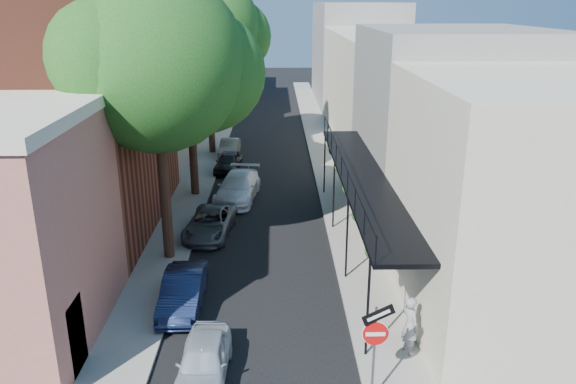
{
  "coord_description": "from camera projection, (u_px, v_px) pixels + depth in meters",
  "views": [
    {
      "loc": [
        0.65,
        -11.31,
        10.18
      ],
      "look_at": [
        1.13,
        10.26,
        2.8
      ],
      "focal_mm": 35.0,
      "sensor_mm": 36.0,
      "label": 1
    }
  ],
  "objects": [
    {
      "name": "parked_car_b",
      "position": [
        183.0,
        291.0,
        19.44
      ],
      "size": [
        1.34,
        3.83,
        1.26
      ],
      "primitive_type": "imported",
      "rotation": [
        0.0,
        0.0,
        0.0
      ],
      "color": "#131D3D",
      "rests_on": "ground"
    },
    {
      "name": "buildings_left",
      "position": [
        134.0,
        79.0,
        39.39
      ],
      "size": [
        10.1,
        59.1,
        12.0
      ],
      "color": "#BA685F",
      "rests_on": "ground"
    },
    {
      "name": "oak_far",
      "position": [
        214.0,
        31.0,
        37.03
      ],
      "size": [
        7.7,
        7.0,
        11.9
      ],
      "color": "#341E14",
      "rests_on": "ground"
    },
    {
      "name": "parked_car_f",
      "position": [
        229.0,
        148.0,
        38.66
      ],
      "size": [
        1.37,
        3.48,
        1.13
      ],
      "primitive_type": "imported",
      "rotation": [
        0.0,
        0.0,
        -0.05
      ],
      "color": "slate",
      "rests_on": "ground"
    },
    {
      "name": "parked_car_d",
      "position": [
        238.0,
        187.0,
        30.04
      ],
      "size": [
        2.56,
        5.06,
        1.41
      ],
      "primitive_type": "imported",
      "rotation": [
        0.0,
        0.0,
        -0.13
      ],
      "color": "white",
      "rests_on": "ground"
    },
    {
      "name": "sidewalk_right",
      "position": [
        320.0,
        142.0,
        42.42
      ],
      "size": [
        2.0,
        64.0,
        0.12
      ],
      "primitive_type": "cube",
      "color": "gray",
      "rests_on": "ground"
    },
    {
      "name": "oak_near",
      "position": [
        168.0,
        65.0,
        21.06
      ],
      "size": [
        7.48,
        6.8,
        11.42
      ],
      "color": "#341E14",
      "rests_on": "ground"
    },
    {
      "name": "sidewalk_left",
      "position": [
        214.0,
        142.0,
        42.25
      ],
      "size": [
        2.0,
        64.0,
        0.12
      ],
      "primitive_type": "cube",
      "color": "gray",
      "rests_on": "ground"
    },
    {
      "name": "parked_car_e",
      "position": [
        228.0,
        162.0,
        35.1
      ],
      "size": [
        1.82,
        3.64,
        1.19
      ],
      "primitive_type": "imported",
      "rotation": [
        0.0,
        0.0,
        -0.12
      ],
      "color": "black",
      "rests_on": "ground"
    },
    {
      "name": "road_surface",
      "position": [
        267.0,
        143.0,
        42.36
      ],
      "size": [
        6.0,
        64.0,
        0.01
      ],
      "primitive_type": "cube",
      "color": "black",
      "rests_on": "ground"
    },
    {
      "name": "parked_car_a",
      "position": [
        204.0,
        361.0,
        15.74
      ],
      "size": [
        1.47,
        3.5,
        1.18
      ],
      "primitive_type": "imported",
      "rotation": [
        0.0,
        0.0,
        -0.02
      ],
      "color": "silver",
      "rests_on": "ground"
    },
    {
      "name": "sign_post",
      "position": [
        375.0,
        337.0,
        14.31
      ],
      "size": [
        0.89,
        0.17,
        2.99
      ],
      "color": "#595B60",
      "rests_on": "ground"
    },
    {
      "name": "buildings_right",
      "position": [
        390.0,
        84.0,
        40.63
      ],
      "size": [
        9.8,
        55.0,
        10.0
      ],
      "color": "beige",
      "rests_on": "ground"
    },
    {
      "name": "parked_car_c",
      "position": [
        210.0,
        223.0,
        25.51
      ],
      "size": [
        2.34,
        4.34,
        1.16
      ],
      "primitive_type": "imported",
      "rotation": [
        0.0,
        0.0,
        -0.1
      ],
      "color": "#53545A",
      "rests_on": "ground"
    },
    {
      "name": "oak_mid",
      "position": [
        196.0,
        64.0,
        28.87
      ],
      "size": [
        6.6,
        6.0,
        10.2
      ],
      "color": "#341E14",
      "rests_on": "ground"
    },
    {
      "name": "pedestrian",
      "position": [
        410.0,
        325.0,
        16.64
      ],
      "size": [
        0.66,
        0.79,
        1.86
      ],
      "primitive_type": "imported",
      "rotation": [
        0.0,
        0.0,
        1.94
      ],
      "color": "gray",
      "rests_on": "sidewalk_right"
    }
  ]
}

